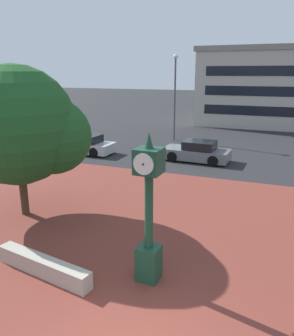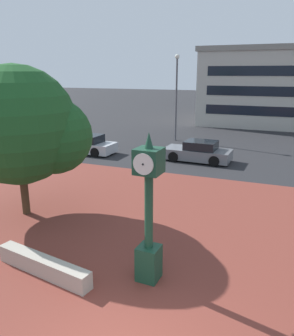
% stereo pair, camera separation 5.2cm
% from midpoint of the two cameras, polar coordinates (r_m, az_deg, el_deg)
% --- Properties ---
extents(plaza_brick_paving, '(44.00, 16.58, 0.01)m').
position_cam_midpoint_polar(plaza_brick_paving, '(10.50, 5.95, -14.96)').
color(plaza_brick_paving, brown).
rests_on(plaza_brick_paving, ground).
extents(planter_wall, '(3.22, 0.91, 0.50)m').
position_cam_midpoint_polar(planter_wall, '(10.05, -17.30, -15.56)').
color(planter_wall, '#ADA393').
rests_on(planter_wall, ground).
extents(street_clock, '(0.66, 0.75, 4.00)m').
position_cam_midpoint_polar(street_clock, '(8.70, 0.15, -7.97)').
color(street_clock, '#19422D').
rests_on(street_clock, ground).
extents(plaza_tree, '(4.73, 4.40, 5.69)m').
position_cam_midpoint_polar(plaza_tree, '(13.31, -20.06, 6.38)').
color(plaza_tree, '#42301E').
rests_on(plaza_tree, ground).
extents(car_street_mid, '(4.18, 2.04, 1.28)m').
position_cam_midpoint_polar(car_street_mid, '(21.32, 8.36, 2.69)').
color(car_street_mid, slate).
rests_on(car_street_mid, ground).
extents(car_street_far, '(4.32, 1.91, 1.28)m').
position_cam_midpoint_polar(car_street_far, '(23.61, -10.67, 3.87)').
color(car_street_far, '#B7BABF').
rests_on(car_street_far, ground).
extents(street_lamp_post, '(0.36, 0.36, 6.71)m').
position_cam_midpoint_polar(street_lamp_post, '(27.35, 4.69, 13.16)').
color(street_lamp_post, '#4C4C51').
rests_on(street_lamp_post, ground).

